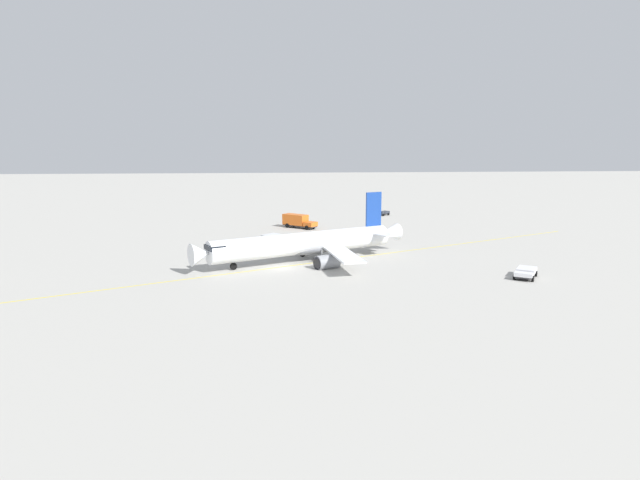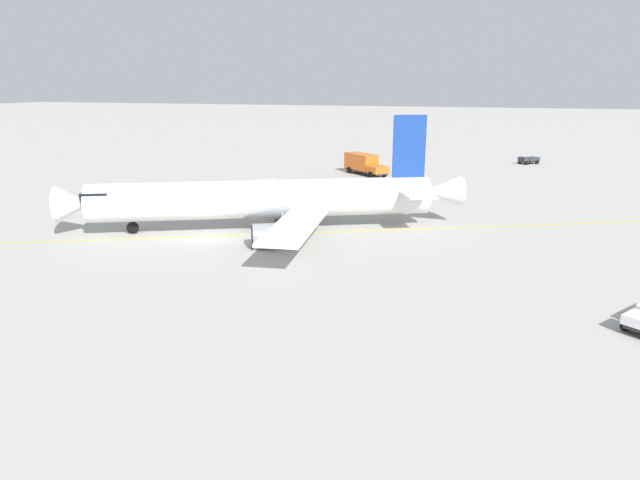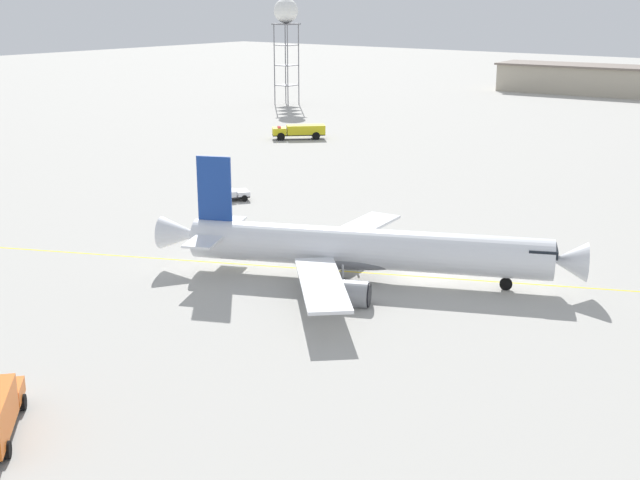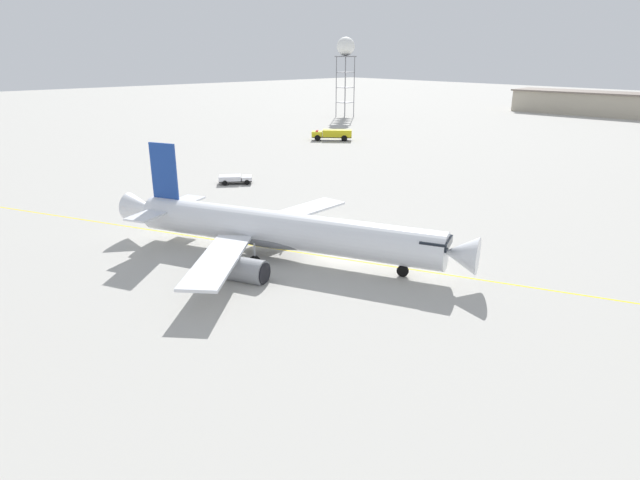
# 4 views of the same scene
# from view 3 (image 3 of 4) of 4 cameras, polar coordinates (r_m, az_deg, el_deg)

# --- Properties ---
(ground_plane) EXTENTS (600.00, 600.00, 0.00)m
(ground_plane) POSITION_cam_3_polar(r_m,az_deg,el_deg) (76.09, 7.49, -2.46)
(ground_plane) COLOR #ADAAA3
(airliner_main) EXTENTS (27.64, 36.15, 10.99)m
(airliner_main) POSITION_cam_3_polar(r_m,az_deg,el_deg) (73.59, 2.93, -0.72)
(airliner_main) COLOR white
(airliner_main) RESTS_ON ground_plane
(fire_tender_truck) EXTENTS (8.47, 8.56, 2.50)m
(fire_tender_truck) POSITION_cam_3_polar(r_m,az_deg,el_deg) (149.03, -1.41, 7.59)
(fire_tender_truck) COLOR #232326
(fire_tender_truck) RESTS_ON ground_plane
(pushback_tug_truck) EXTENTS (5.64, 4.95, 1.30)m
(pushback_tug_truck) POSITION_cam_3_polar(r_m,az_deg,el_deg) (103.87, -6.44, 3.18)
(pushback_tug_truck) COLOR #232326
(pushback_tug_truck) RESTS_ON ground_plane
(radar_tower) EXTENTS (5.62, 5.62, 24.36)m
(radar_tower) POSITION_cam_3_polar(r_m,az_deg,el_deg) (196.90, -2.37, 15.32)
(radar_tower) COLOR slate
(radar_tower) RESTS_ON ground_plane
(terminal_shed) EXTENTS (20.55, 70.31, 7.53)m
(terminal_shed) POSITION_cam_3_polar(r_m,az_deg,el_deg) (229.44, 20.82, 10.23)
(terminal_shed) COLOR #B2A893
(terminal_shed) RESTS_ON ground_plane
(taxiway_centreline) EXTENTS (53.74, 112.89, 0.01)m
(taxiway_centreline) POSITION_cam_3_polar(r_m,az_deg,el_deg) (76.47, 2.42, -2.23)
(taxiway_centreline) COLOR yellow
(taxiway_centreline) RESTS_ON ground_plane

